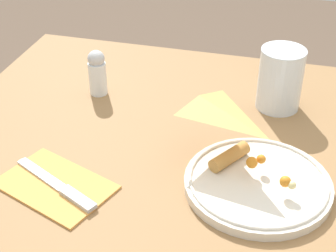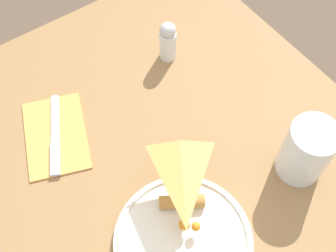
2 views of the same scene
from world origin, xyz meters
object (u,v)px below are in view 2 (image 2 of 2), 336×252
object	(u,v)px
plate_pizza	(184,241)
napkin_folded	(56,135)
dining_table	(213,234)
salt_shaker	(168,41)
milk_glass	(306,152)
butter_knife	(55,138)

from	to	relation	value
plate_pizza	napkin_folded	bearing A→B (deg)	14.14
dining_table	napkin_folded	distance (m)	0.38
dining_table	plate_pizza	bearing A→B (deg)	91.98
napkin_folded	salt_shaker	distance (m)	0.32
milk_glass	plate_pizza	bearing A→B (deg)	88.68
plate_pizza	dining_table	bearing A→B (deg)	-88.02
dining_table	napkin_folded	size ratio (longest dim) A/B	5.74
plate_pizza	butter_knife	world-z (taller)	plate_pizza
milk_glass	butter_knife	distance (m)	0.49
butter_knife	salt_shaker	distance (m)	0.32
milk_glass	salt_shaker	world-z (taller)	milk_glass
dining_table	salt_shaker	size ratio (longest dim) A/B	12.39
plate_pizza	napkin_folded	xyz separation A→B (m)	(0.33, 0.08, -0.01)
dining_table	napkin_folded	xyz separation A→B (m)	(0.33, 0.16, 0.10)
plate_pizza	milk_glass	bearing A→B (deg)	-91.32
milk_glass	butter_knife	world-z (taller)	milk_glass
dining_table	butter_knife	xyz separation A→B (m)	(0.32, 0.17, 0.11)
salt_shaker	butter_knife	bearing A→B (deg)	99.23
dining_table	napkin_folded	world-z (taller)	napkin_folded
milk_glass	butter_knife	size ratio (longest dim) A/B	0.71
butter_knife	dining_table	bearing A→B (deg)	-125.55
dining_table	milk_glass	world-z (taller)	milk_glass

